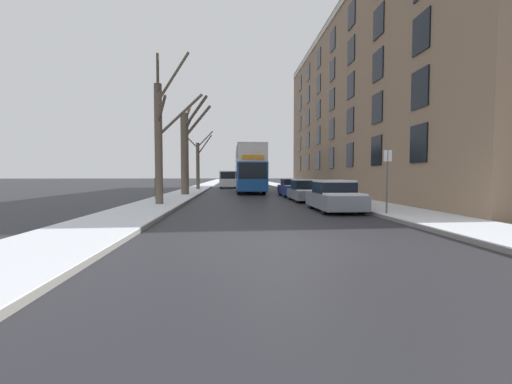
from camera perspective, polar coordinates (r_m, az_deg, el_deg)
ground_plane at (r=8.45m, az=6.85°, el=-8.55°), size 320.00×320.00×0.00m
sidewalk_left at (r=61.29m, az=-7.86°, el=1.34°), size 2.80×130.00×0.16m
sidewalk_right at (r=61.57m, az=2.61°, el=1.37°), size 2.80×130.00×0.16m
terrace_facade_right at (r=32.28m, az=20.49°, el=13.56°), size 9.10×36.36×15.52m
bare_tree_left_0 at (r=18.60m, az=-15.65°, el=8.73°), size 2.53×1.55×8.01m
bare_tree_left_1 at (r=27.49m, az=-11.57°, el=7.21°), size 2.40×5.04×7.65m
bare_tree_left_2 at (r=37.80m, az=-9.56°, el=4.80°), size 2.86×1.63×6.61m
double_decker_bus at (r=32.41m, az=-1.08°, el=4.21°), size 2.54×10.09×4.31m
parked_car_0 at (r=16.15m, az=12.94°, el=-0.79°), size 1.81×4.03×1.43m
parked_car_1 at (r=21.96m, az=8.35°, el=0.13°), size 1.81×4.13×1.38m
parked_car_2 at (r=26.92m, az=6.03°, el=0.68°), size 1.72×4.17×1.40m
oncoming_van at (r=44.67m, az=-4.69°, el=2.21°), size 2.05×5.68×2.16m
pedestrian_left_sidewalk at (r=22.65m, az=-16.07°, el=0.91°), size 0.37×0.37×1.72m
street_sign_post at (r=14.35m, az=21.02°, el=2.10°), size 0.32×0.07×2.67m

